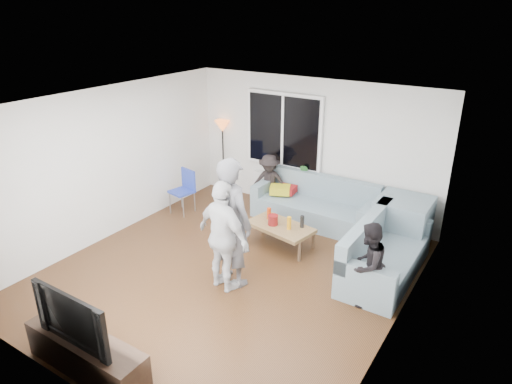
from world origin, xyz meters
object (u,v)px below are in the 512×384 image
Objects in this scene: spectator_right at (368,265)px; sofa_right_section at (387,250)px; television at (80,315)px; side_chair at (182,192)px; tv_console at (87,354)px; sofa_back_section at (314,201)px; floor_lamp at (223,157)px; player_left at (232,222)px; player_right at (224,237)px; coffee_table at (280,236)px; spectator_back at (269,183)px.

sofa_right_section is at bearing -169.76° from spectator_right.
spectator_right is at bearing -180.00° from sofa_right_section.
television is at bearing -26.97° from spectator_right.
tv_console is (1.90, -3.77, -0.21)m from side_chair.
television is at bearing -95.63° from sofa_back_section.
floor_lamp is 0.81× the size of player_left.
player_right is at bearing -58.47° from spectator_right.
coffee_table is 1.48m from player_left.
spectator_back is 4.84m from tv_console.
coffee_table is 2.32m from side_chair.
floor_lamp is (-4.07, 1.42, 0.36)m from sofa_right_section.
side_chair is 0.77× the size of television.
player_right is (-1.84, -1.58, 0.40)m from sofa_right_section.
coffee_table is 1.60m from player_right.
floor_lamp reaches higher than side_chair.
player_right reaches higher than spectator_back.
television is (1.90, -5.14, -0.02)m from floor_lamp.
side_chair is 0.75× the size of spectator_back.
spectator_back is at bearing -60.50° from player_left.
spectator_back is at bearing -115.39° from spectator_right.
player_right is 1.99m from spectator_right.
sofa_back_section is 1.39× the size of player_right.
sofa_back_section is 2.48m from player_left.
player_left is 2.49m from tv_console.
coffee_table is at bearing -33.55° from floor_lamp.
spectator_back is (-2.70, 1.94, -0.03)m from spectator_right.
sofa_back_section is 2.67× the size of side_chair.
spectator_right is at bearing 52.79° from tv_console.
sofa_right_section is 4.31m from tv_console.
player_right reaches higher than sofa_right_section.
floor_lamp is 3.57m from player_left.
side_chair is 1.42m from floor_lamp.
sofa_back_section is 2.00m from sofa_right_section.
sofa_back_section is at bearing 86.71° from coffee_table.
player_right reaches higher than sofa_back_section.
sofa_right_section is at bearing -31.62° from sofa_back_section.
player_left is at bearing -93.70° from coffee_table.
sofa_right_section is at bearing -37.11° from spectator_back.
spectator_right is at bearing -29.28° from floor_lamp.
spectator_back reaches higher than side_chair.
spectator_back reaches higher than tv_console.
side_chair is at bearing -22.71° from player_right.
player_left is 0.25m from player_right.
player_right reaches higher than side_chair.
spectator_back is (1.37, -0.34, -0.21)m from floor_lamp.
tv_console is 1.44× the size of television.
sofa_right_section is at bearing -19.27° from floor_lamp.
side_chair is 4.23m from tv_console.
side_chair is at bearing 89.29° from sofa_right_section.
player_left is 1.58× the size of spectator_right.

